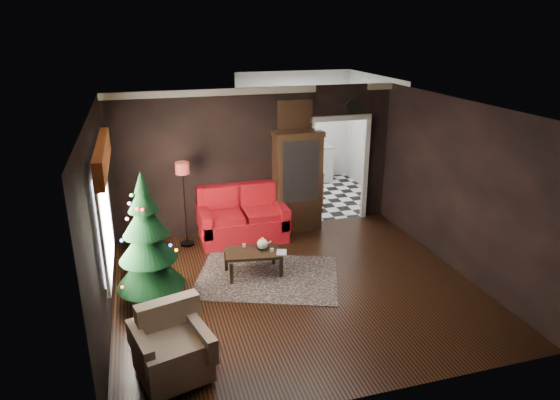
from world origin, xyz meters
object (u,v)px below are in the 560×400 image
object	(u,v)px
wall_clock	(353,106)
kitchen_table	(304,186)
coffee_table	(253,262)
armchair	(171,344)
christmas_tree	(147,239)
teapot	(262,244)
curio_cabinet	(297,183)
floor_lamp	(185,204)
loveseat	(243,215)

from	to	relation	value
wall_clock	kitchen_table	distance (m)	2.43
wall_clock	coffee_table	bearing A→B (deg)	-143.75
armchair	coffee_table	world-z (taller)	armchair
christmas_tree	teapot	size ratio (longest dim) A/B	9.18
armchair	kitchen_table	bearing A→B (deg)	42.13
curio_cabinet	kitchen_table	bearing A→B (deg)	65.56
armchair	teapot	size ratio (longest dim) A/B	4.00
armchair	kitchen_table	xyz separation A→B (m)	(3.41, 5.28, -0.09)
curio_cabinet	christmas_tree	bearing A→B (deg)	-143.87
floor_lamp	christmas_tree	xyz separation A→B (m)	(-0.71, -1.87, 0.22)
christmas_tree	armchair	bearing A→B (deg)	-84.66
loveseat	kitchen_table	bearing A→B (deg)	42.51
floor_lamp	loveseat	bearing A→B (deg)	2.22
floor_lamp	coffee_table	distance (m)	1.78
coffee_table	teapot	world-z (taller)	teapot
armchair	wall_clock	world-z (taller)	wall_clock
wall_clock	floor_lamp	bearing A→B (deg)	-172.64
armchair	wall_clock	xyz separation A→B (m)	(3.96, 4.03, 1.92)
curio_cabinet	christmas_tree	distance (m)	3.62
christmas_tree	armchair	size ratio (longest dim) A/B	2.29
curio_cabinet	teapot	world-z (taller)	curio_cabinet
armchair	coffee_table	bearing A→B (deg)	41.24
floor_lamp	christmas_tree	world-z (taller)	christmas_tree
loveseat	teapot	size ratio (longest dim) A/B	8.37
christmas_tree	armchair	xyz separation A→B (m)	(0.16, -1.72, -0.59)
floor_lamp	wall_clock	bearing A→B (deg)	7.36
loveseat	teapot	xyz separation A→B (m)	(0.03, -1.39, 0.01)
armchair	floor_lamp	bearing A→B (deg)	66.35
armchair	coffee_table	xyz separation A→B (m)	(1.48, 2.21, -0.25)
floor_lamp	wall_clock	world-z (taller)	wall_clock
christmas_tree	kitchen_table	xyz separation A→B (m)	(3.58, 3.57, -0.68)
loveseat	christmas_tree	size ratio (longest dim) A/B	0.91
armchair	kitchen_table	distance (m)	6.29
loveseat	curio_cabinet	size ratio (longest dim) A/B	0.89
floor_lamp	wall_clock	distance (m)	3.78
coffee_table	wall_clock	bearing A→B (deg)	36.25
loveseat	curio_cabinet	distance (m)	1.25
loveseat	curio_cabinet	world-z (taller)	curio_cabinet
coffee_table	loveseat	bearing A→B (deg)	84.41
armchair	kitchen_table	size ratio (longest dim) A/B	1.08
teapot	kitchen_table	size ratio (longest dim) A/B	0.27
loveseat	armchair	xyz separation A→B (m)	(-1.61, -3.63, -0.04)
teapot	kitchen_table	distance (m)	3.52
armchair	curio_cabinet	bearing A→B (deg)	39.34
curio_cabinet	wall_clock	world-z (taller)	wall_clock
curio_cabinet	floor_lamp	size ratio (longest dim) A/B	1.21
christmas_tree	kitchen_table	bearing A→B (deg)	44.92
curio_cabinet	wall_clock	bearing A→B (deg)	8.53
loveseat	christmas_tree	bearing A→B (deg)	-132.82
teapot	wall_clock	bearing A→B (deg)	37.63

